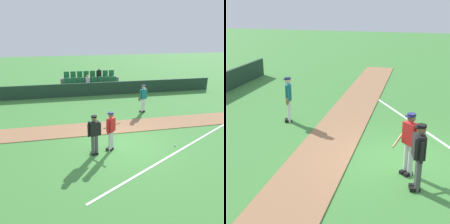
{
  "view_description": "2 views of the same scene",
  "coord_description": "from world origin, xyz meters",
  "views": [
    {
      "loc": [
        -2.72,
        -10.03,
        5.14
      ],
      "look_at": [
        -0.04,
        2.15,
        0.97
      ],
      "focal_mm": 40.53,
      "sensor_mm": 36.0,
      "label": 1
    },
    {
      "loc": [
        -9.02,
        -0.34,
        4.6
      ],
      "look_at": [
        0.48,
        2.04,
        1.26
      ],
      "focal_mm": 53.71,
      "sensor_mm": 36.0,
      "label": 2
    }
  ],
  "objects": [
    {
      "name": "baseball",
      "position": [
        2.34,
        -0.44,
        0.04
      ],
      "size": [
        0.07,
        0.07,
        0.07
      ],
      "primitive_type": "sphere",
      "color": "white",
      "rests_on": "ground"
    },
    {
      "name": "foul_line_chalk",
      "position": [
        3.0,
        -0.5,
        0.01
      ],
      "size": [
        10.3,
        6.33,
        0.01
      ],
      "primitive_type": "cube",
      "rotation": [
        0.0,
        0.0,
        0.55
      ],
      "color": "white",
      "rests_on": "ground"
    },
    {
      "name": "umpire_home_plate",
      "position": [
        -1.37,
        -0.45,
        1.0
      ],
      "size": [
        0.58,
        0.36,
        1.76
      ],
      "color": "#4C4C4C",
      "rests_on": "ground"
    },
    {
      "name": "batter_red_jersey",
      "position": [
        -0.6,
        -0.2,
        0.97
      ],
      "size": [
        0.74,
        0.68,
        1.76
      ],
      "color": "silver",
      "rests_on": "ground"
    },
    {
      "name": "ground_plane",
      "position": [
        0.0,
        0.0,
        0.0
      ],
      "size": [
        80.0,
        80.0,
        0.0
      ],
      "primitive_type": "plane",
      "color": "#42843A"
    },
    {
      "name": "infield_dirt_path",
      "position": [
        0.0,
        2.41,
        0.01
      ],
      "size": [
        28.0,
        1.82,
        0.03
      ],
      "primitive_type": "cube",
      "color": "#9E704C",
      "rests_on": "ground"
    },
    {
      "name": "runner_teal_jersey",
      "position": [
        2.48,
        4.5,
        0.96
      ],
      "size": [
        0.66,
        0.4,
        1.76
      ],
      "color": "white",
      "rests_on": "ground"
    }
  ]
}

